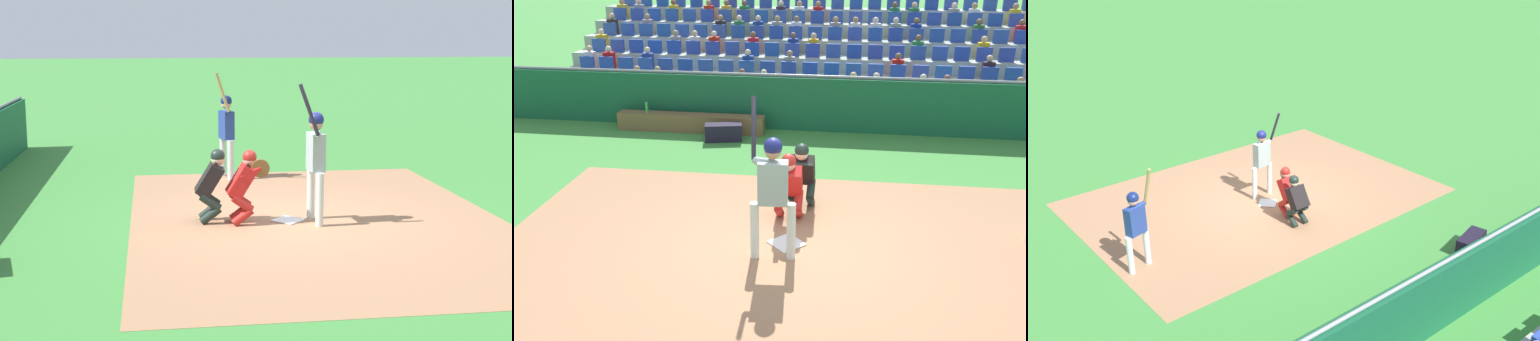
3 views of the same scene
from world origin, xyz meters
TOP-DOWN VIEW (x-y plane):
  - ground_plane at (0.00, 0.00)m, footprint 160.00×160.00m
  - infield_dirt_patch at (0.00, 0.50)m, footprint 8.99×6.37m
  - home_plate_marker at (0.00, 0.00)m, footprint 0.62×0.62m
  - batter_at_plate at (0.17, 0.42)m, footprint 0.68×0.49m
  - catcher_crouching at (0.07, -0.75)m, footprint 0.46×0.71m
  - home_plate_umpire at (-0.11, -1.28)m, footprint 0.47×0.51m
  - on_deck_batter at (-3.94, -0.69)m, footprint 0.65×0.44m

SIDE VIEW (x-z plane):
  - ground_plane at x=0.00m, z-range 0.00..0.00m
  - infield_dirt_patch at x=0.00m, z-range 0.00..0.01m
  - home_plate_marker at x=0.00m, z-range 0.01..0.02m
  - home_plate_umpire at x=-0.11m, z-range 0.06..1.31m
  - catcher_crouching at x=0.07m, z-range 0.07..1.33m
  - on_deck_batter at x=-3.94m, z-range -0.03..2.28m
  - batter_at_plate at x=0.17m, z-range -0.01..2.34m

